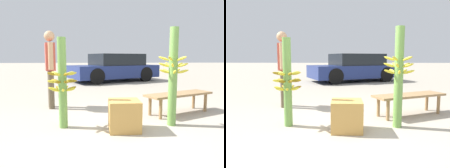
# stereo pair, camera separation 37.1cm
# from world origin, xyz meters

# --- Properties ---
(ground_plane) EXTENTS (80.00, 80.00, 0.00)m
(ground_plane) POSITION_xyz_m (0.00, 0.00, 0.00)
(ground_plane) COLOR #A89E8C
(banana_stalk_left) EXTENTS (0.45, 0.45, 1.39)m
(banana_stalk_left) POSITION_xyz_m (-0.83, 0.29, 0.70)
(banana_stalk_left) COLOR #6B9E47
(banana_stalk_left) RESTS_ON ground_plane
(banana_stalk_center) EXTENTS (0.47, 0.47, 1.56)m
(banana_stalk_center) POSITION_xyz_m (0.90, 0.28, 0.80)
(banana_stalk_center) COLOR #6B9E47
(banana_stalk_center) RESTS_ON ground_plane
(vendor_person) EXTENTS (0.30, 0.65, 1.65)m
(vendor_person) POSITION_xyz_m (-1.29, 1.67, 0.98)
(vendor_person) COLOR brown
(vendor_person) RESTS_ON ground_plane
(market_bench) EXTENTS (1.48, 0.97, 0.40)m
(market_bench) POSITION_xyz_m (1.29, 1.00, 0.35)
(market_bench) COLOR #99754C
(market_bench) RESTS_ON ground_plane
(parked_car) EXTENTS (4.32, 3.25, 1.25)m
(parked_car) POSITION_xyz_m (0.54, 6.93, 0.61)
(parked_car) COLOR navy
(parked_car) RESTS_ON ground_plane
(produce_crate) EXTENTS (0.46, 0.46, 0.46)m
(produce_crate) POSITION_xyz_m (0.10, 0.09, 0.23)
(produce_crate) COLOR #C69347
(produce_crate) RESTS_ON ground_plane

